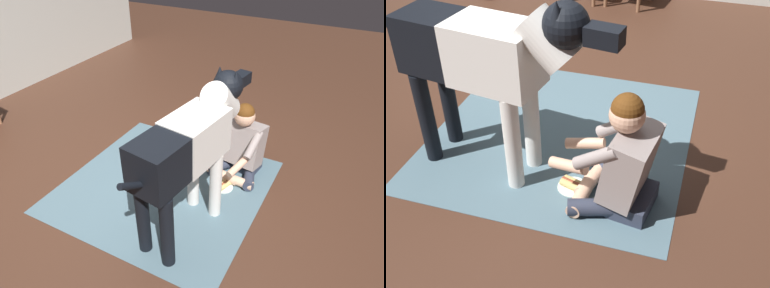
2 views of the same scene
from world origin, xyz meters
TOP-DOWN VIEW (x-y plane):
  - ground_plane at (0.00, 0.00)m, footprint 14.40×14.40m
  - area_rug at (0.17, -0.04)m, footprint 1.91×1.95m
  - person_sitting_on_floor at (0.76, -0.63)m, footprint 0.68×0.57m
  - large_dog at (-0.13, -0.51)m, footprint 1.63×0.47m
  - hot_dog_on_plate at (0.43, -0.59)m, footprint 0.20×0.20m

SIDE VIEW (x-z plane):
  - ground_plane at x=0.00m, z-range 0.00..0.00m
  - area_rug at x=0.17m, z-range 0.00..0.01m
  - hot_dog_on_plate at x=0.43m, z-range 0.00..0.06m
  - person_sitting_on_floor at x=0.76m, z-range -0.07..0.74m
  - large_dog at x=-0.13m, z-range 0.18..1.49m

